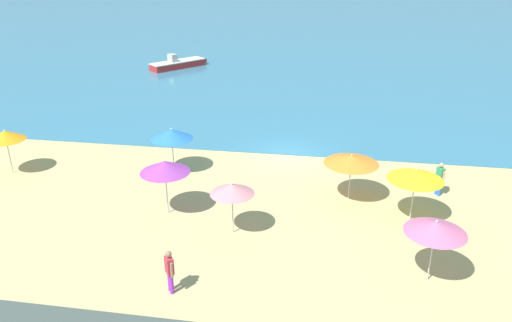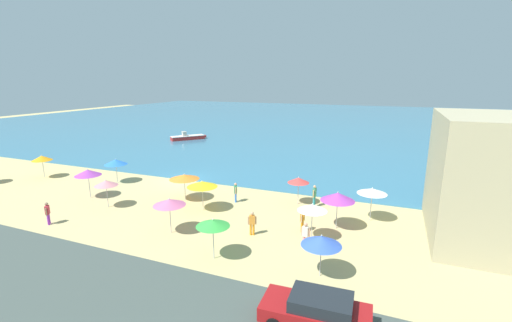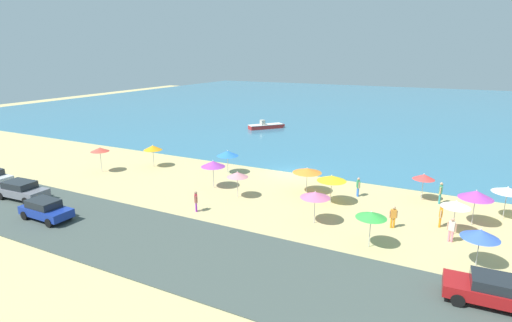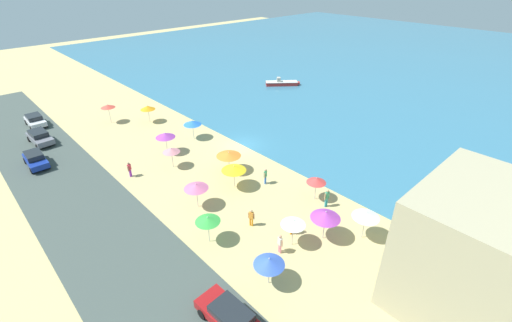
# 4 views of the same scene
# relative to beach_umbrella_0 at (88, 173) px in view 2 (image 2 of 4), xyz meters

# --- Properties ---
(ground_plane) EXTENTS (160.00, 160.00, 0.00)m
(ground_plane) POSITION_rel_beach_umbrella_0_xyz_m (4.49, 7.38, -2.20)
(ground_plane) COLOR tan
(sea) EXTENTS (150.00, 110.00, 0.05)m
(sea) POSITION_rel_beach_umbrella_0_xyz_m (4.49, 62.38, -2.17)
(sea) COLOR teal
(sea) RESTS_ON ground_plane
(beach_umbrella_0) EXTENTS (2.14, 2.14, 2.52)m
(beach_umbrella_0) POSITION_rel_beach_umbrella_0_xyz_m (0.00, 0.00, 0.00)
(beach_umbrella_0) COLOR #B2B2B7
(beach_umbrella_0) RESTS_ON ground_plane
(beach_umbrella_1) EXTENTS (1.92, 1.92, 2.37)m
(beach_umbrella_1) POSITION_rel_beach_umbrella_0_xyz_m (-9.28, 2.78, -0.15)
(beach_umbrella_1) COLOR #B2B2B7
(beach_umbrella_1) RESTS_ON ground_plane
(beach_umbrella_3) EXTENTS (2.32, 2.32, 2.39)m
(beach_umbrella_3) POSITION_rel_beach_umbrella_0_xyz_m (10.40, 1.06, -0.10)
(beach_umbrella_3) COLOR #B2B2B7
(beach_umbrella_3) RESTS_ON ground_plane
(beach_umbrella_4) EXTENTS (1.78, 1.78, 2.26)m
(beach_umbrella_4) POSITION_rel_beach_umbrella_0_xyz_m (3.14, -1.18, -0.22)
(beach_umbrella_4) COLOR #B2B2B7
(beach_umbrella_4) RESTS_ON ground_plane
(beach_umbrella_5) EXTENTS (2.27, 2.27, 2.60)m
(beach_umbrella_5) POSITION_rel_beach_umbrella_0_xyz_m (20.43, 1.55, 0.05)
(beach_umbrella_5) COLOR #B2B2B7
(beach_umbrella_5) RESTS_ON ground_plane
(beach_umbrella_6) EXTENTS (1.85, 1.85, 2.41)m
(beach_umbrella_6) POSITION_rel_beach_umbrella_0_xyz_m (19.26, -0.73, -0.06)
(beach_umbrella_6) COLOR #B2B2B7
(beach_umbrella_6) RESTS_ON ground_plane
(beach_umbrella_7) EXTENTS (2.10, 2.10, 2.39)m
(beach_umbrella_7) POSITION_rel_beach_umbrella_0_xyz_m (10.50, -3.19, -0.08)
(beach_umbrella_7) COLOR #B2B2B7
(beach_umbrella_7) RESTS_ON ground_plane
(beach_umbrella_8) EXTENTS (2.48, 2.48, 2.25)m
(beach_umbrella_8) POSITION_rel_beach_umbrella_0_xyz_m (7.82, 2.55, -0.21)
(beach_umbrella_8) COLOR #B2B2B7
(beach_umbrella_8) RESTS_ON ground_plane
(beach_umbrella_9) EXTENTS (2.05, 2.05, 2.27)m
(beach_umbrella_9) POSITION_rel_beach_umbrella_0_xyz_m (20.59, -4.56, -0.25)
(beach_umbrella_9) COLOR #B2B2B7
(beach_umbrella_9) RESTS_ON ground_plane
(beach_umbrella_10) EXTENTS (1.73, 1.73, 2.28)m
(beach_umbrella_10) POSITION_rel_beach_umbrella_0_xyz_m (16.80, 5.11, -0.20)
(beach_umbrella_10) COLOR #B2B2B7
(beach_umbrella_10) RESTS_ON ground_plane
(beach_umbrella_11) EXTENTS (2.14, 2.14, 2.38)m
(beach_umbrella_11) POSITION_rel_beach_umbrella_0_xyz_m (-1.10, 4.27, -0.14)
(beach_umbrella_11) COLOR #B2B2B7
(beach_umbrella_11) RESTS_ON ground_plane
(beach_umbrella_12) EXTENTS (2.07, 2.07, 2.47)m
(beach_umbrella_12) POSITION_rel_beach_umbrella_0_xyz_m (22.45, 3.80, 0.01)
(beach_umbrella_12) COLOR #B2B2B7
(beach_umbrella_12) RESTS_ON ground_plane
(beach_umbrella_13) EXTENTS (1.88, 1.88, 2.39)m
(beach_umbrella_13) POSITION_rel_beach_umbrella_0_xyz_m (14.72, -5.07, -0.07)
(beach_umbrella_13) COLOR #B2B2B7
(beach_umbrella_13) RESTS_ON ground_plane
(bather_0) EXTENTS (0.39, 0.47, 1.61)m
(bather_0) POSITION_rel_beach_umbrella_0_xyz_m (1.84, -5.25, -1.30)
(bather_0) COLOR purple
(bather_0) RESTS_ON ground_plane
(bather_1) EXTENTS (0.37, 0.51, 1.63)m
(bather_1) POSITION_rel_beach_umbrella_0_xyz_m (11.95, 3.64, -1.28)
(bather_1) COLOR blue
(bather_1) RESTS_ON ground_plane
(bather_2) EXTENTS (0.52, 0.35, 1.59)m
(bather_2) POSITION_rel_beach_umbrella_0_xyz_m (15.56, -1.50, -1.31)
(bather_2) COLOR orange
(bather_2) RESTS_ON ground_plane
(bather_3) EXTENTS (0.22, 0.57, 1.63)m
(bather_3) POSITION_rel_beach_umbrella_0_xyz_m (18.44, 0.15, -1.29)
(bather_3) COLOR orange
(bather_3) RESTS_ON ground_plane
(bather_4) EXTENTS (0.56, 0.29, 1.64)m
(bather_4) POSITION_rel_beach_umbrella_0_xyz_m (19.18, -2.00, -1.28)
(bather_4) COLOR pink
(bather_4) RESTS_ON ground_plane
(bather_5) EXTENTS (0.25, 0.57, 1.77)m
(bather_5) POSITION_rel_beach_umbrella_0_xyz_m (18.15, 4.96, -1.20)
(bather_5) COLOR teal
(bather_5) RESTS_ON ground_plane
(parked_car_0) EXTENTS (4.42, 2.07, 1.43)m
(parked_car_0) POSITION_rel_beach_umbrella_0_xyz_m (21.23, -8.39, -1.38)
(parked_car_0) COLOR maroon
(parked_car_0) RESTS_ON coastal_road
(skiff_nearshore) EXTENTS (4.65, 5.27, 1.38)m
(skiff_nearshore) POSITION_rel_beach_umbrella_0_xyz_m (-8.11, 27.45, -1.77)
(skiff_nearshore) COLOR red
(skiff_nearshore) RESTS_ON sea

